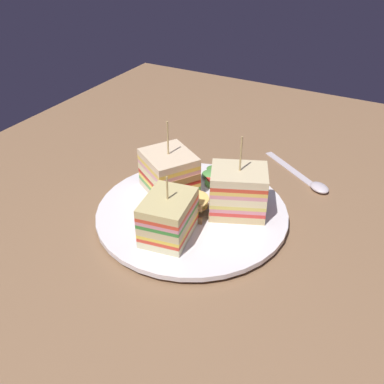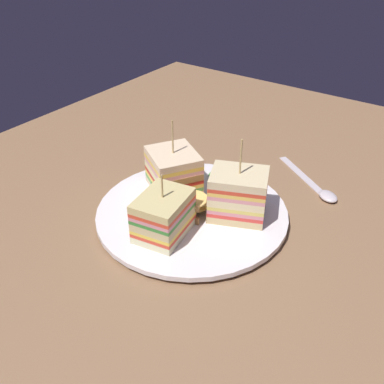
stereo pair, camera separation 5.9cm
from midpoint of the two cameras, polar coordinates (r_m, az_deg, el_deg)
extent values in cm
cube|color=#886344|center=(61.74, -2.73, -4.11)|extent=(114.48, 91.91, 1.80)
cylinder|color=white|center=(61.03, -2.76, -3.23)|extent=(16.45, 16.45, 0.58)
cylinder|color=white|center=(60.65, -2.77, -2.74)|extent=(26.54, 26.54, 0.71)
cube|color=#DBBE84|center=(59.93, 3.15, -2.19)|extent=(8.30, 9.10, 1.08)
cube|color=#9E7242|center=(60.12, -0.30, -2.01)|extent=(5.41, 2.52, 1.08)
cube|color=#E33F37|center=(59.46, 3.18, -1.56)|extent=(8.30, 9.10, 0.55)
cube|color=pink|center=(59.15, 3.19, -1.12)|extent=(8.30, 9.10, 0.55)
cube|color=#E3D05D|center=(58.84, 3.21, -0.68)|extent=(8.30, 9.10, 0.55)
cube|color=beige|center=(58.39, 3.23, -0.01)|extent=(8.30, 9.10, 1.08)
cube|color=#B2844C|center=(58.59, -0.31, 0.17)|extent=(5.41, 2.52, 1.08)
cube|color=pink|center=(57.94, 3.26, 0.66)|extent=(8.30, 9.10, 0.55)
cube|color=#F2C154|center=(57.65, 3.28, 1.12)|extent=(8.30, 9.10, 0.55)
cube|color=red|center=(57.36, 3.29, 1.58)|extent=(8.30, 9.10, 0.55)
cube|color=beige|center=(56.93, 3.32, 2.28)|extent=(8.30, 9.10, 1.08)
cylinder|color=tan|center=(55.46, 3.42, 4.92)|extent=(0.24, 0.24, 4.88)
cube|color=beige|center=(64.73, -5.57, 0.62)|extent=(9.45, 9.73, 1.00)
cube|color=#9E7242|center=(61.95, -4.19, -0.96)|extent=(5.53, 3.67, 1.00)
cube|color=#60A74E|center=(64.30, -5.61, 1.22)|extent=(9.45, 9.73, 0.60)
cube|color=#FBD555|center=(63.99, -5.64, 1.68)|extent=(9.45, 9.73, 0.60)
cube|color=red|center=(63.68, -5.67, 2.14)|extent=(9.45, 9.73, 0.60)
cube|color=beige|center=(63.27, -5.71, 2.75)|extent=(9.45, 9.73, 1.00)
cube|color=#9E7242|center=(60.42, -4.30, 1.23)|extent=(5.53, 3.67, 1.00)
cube|color=pink|center=(62.87, -5.75, 3.38)|extent=(9.45, 9.73, 0.60)
cube|color=#FBD152|center=(62.57, -5.78, 3.86)|extent=(9.45, 9.73, 0.60)
cube|color=beige|center=(62.18, -5.82, 4.50)|extent=(9.45, 9.73, 1.00)
cylinder|color=tan|center=(60.80, -5.98, 6.97)|extent=(0.24, 0.24, 4.99)
cube|color=beige|center=(55.94, -5.94, -5.36)|extent=(8.20, 6.69, 1.03)
cube|color=#9E7242|center=(58.53, -4.49, -3.27)|extent=(1.17, 5.44, 1.03)
cube|color=red|center=(55.47, -5.99, -4.74)|extent=(8.20, 6.69, 0.51)
cube|color=yellow|center=(55.16, -6.02, -4.33)|extent=(8.20, 6.69, 0.51)
cube|color=#D0B985|center=(54.69, -6.07, -3.69)|extent=(8.20, 6.69, 1.03)
cube|color=#B2844C|center=(57.34, -4.58, -1.64)|extent=(1.17, 5.44, 1.03)
cube|color=#398933|center=(54.24, -6.11, -3.05)|extent=(8.20, 6.69, 0.51)
cube|color=pink|center=(53.94, -6.15, -2.61)|extent=(8.20, 6.69, 0.51)
cube|color=#DF442A|center=(53.64, -6.18, -2.17)|extent=(8.20, 6.69, 0.51)
cube|color=#D3BF7B|center=(53.20, -6.23, -1.50)|extent=(8.20, 6.69, 1.03)
cylinder|color=tan|center=(52.05, -6.36, 0.38)|extent=(0.24, 0.24, 3.13)
cylinder|color=#E1D670|center=(60.59, -4.26, -2.06)|extent=(4.33, 4.33, 0.65)
cylinder|color=#DFCF6C|center=(59.48, -2.42, -2.11)|extent=(3.57, 3.52, 1.03)
cylinder|color=#E3C06F|center=(59.25, -3.85, -1.95)|extent=(5.22, 5.22, 0.79)
cylinder|color=#E7C775|center=(57.70, -3.49, -2.17)|extent=(3.57, 3.57, 0.56)
cylinder|color=#EAC669|center=(57.85, -2.81, -1.06)|extent=(5.79, 5.79, 0.45)
ellipsoid|color=#529A46|center=(67.12, 0.22, 2.23)|extent=(4.29, 4.39, 1.35)
ellipsoid|color=#498437|center=(68.78, 0.87, 2.92)|extent=(2.64, 3.72, 0.99)
ellipsoid|color=#569845|center=(67.22, 1.39, 2.09)|extent=(4.60, 3.73, 1.15)
ellipsoid|color=#5CAF46|center=(65.91, 0.36, 1.39)|extent=(4.86, 4.75, 1.12)
cylinder|color=red|center=(66.20, 1.01, 1.80)|extent=(3.78, 3.75, 0.95)
cube|color=silver|center=(73.67, 10.45, 3.06)|extent=(8.01, 10.69, 0.25)
ellipsoid|color=silver|center=(68.63, 14.04, 0.49)|extent=(3.85, 4.07, 1.00)
camera|label=1|loc=(0.03, -92.86, -1.89)|focal=40.70mm
camera|label=2|loc=(0.03, 87.14, 1.89)|focal=40.70mm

